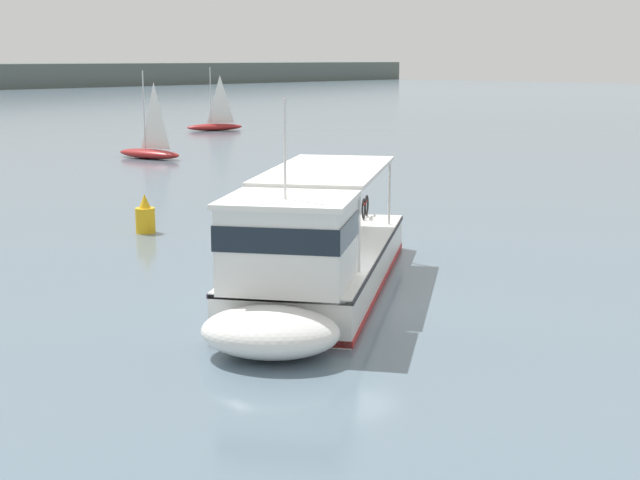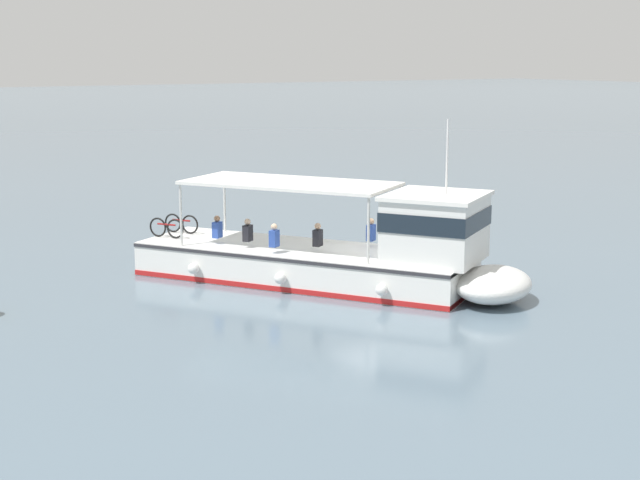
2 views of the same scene
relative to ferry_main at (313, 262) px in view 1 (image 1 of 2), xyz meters
The scene contains 5 objects.
ground_plane 1.47m from the ferry_main, 101.65° to the right, with size 400.00×400.00×0.00m, color slate.
ferry_main is the anchor object (origin of this frame).
sailboat_outer_anchorage 35.36m from the ferry_main, 60.27° to the left, with size 2.24×4.97×5.40m.
sailboat_near_starboard 56.75m from the ferry_main, 52.11° to the left, with size 4.88×3.53×5.40m.
channel_buoy 11.12m from the ferry_main, 76.21° to the left, with size 0.70×0.70×1.40m.
Camera 1 is at (-16.20, -14.60, 6.15)m, focal length 51.03 mm.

